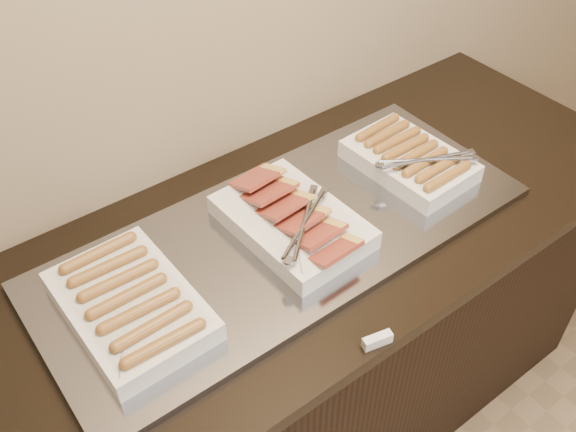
# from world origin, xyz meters

# --- Properties ---
(counter) EXTENTS (2.06, 0.76, 0.90)m
(counter) POSITION_xyz_m (0.00, 2.13, 0.45)
(counter) COLOR black
(counter) RESTS_ON ground
(warming_tray) EXTENTS (1.20, 0.50, 0.02)m
(warming_tray) POSITION_xyz_m (-0.00, 2.13, 0.91)
(warming_tray) COLOR gray
(warming_tray) RESTS_ON counter
(dish_left) EXTENTS (0.25, 0.36, 0.07)m
(dish_left) POSITION_xyz_m (-0.41, 2.13, 0.95)
(dish_left) COLOR silver
(dish_left) RESTS_ON warming_tray
(dish_center) EXTENTS (0.26, 0.39, 0.09)m
(dish_center) POSITION_xyz_m (0.01, 2.13, 0.95)
(dish_center) COLOR silver
(dish_center) RESTS_ON warming_tray
(dish_right) EXTENTS (0.26, 0.33, 0.08)m
(dish_right) POSITION_xyz_m (0.40, 2.13, 0.95)
(dish_right) COLOR silver
(dish_right) RESTS_ON warming_tray
(label_holder) EXTENTS (0.07, 0.03, 0.03)m
(label_holder) POSITION_xyz_m (-0.04, 1.77, 0.91)
(label_holder) COLOR silver
(label_holder) RESTS_ON counter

